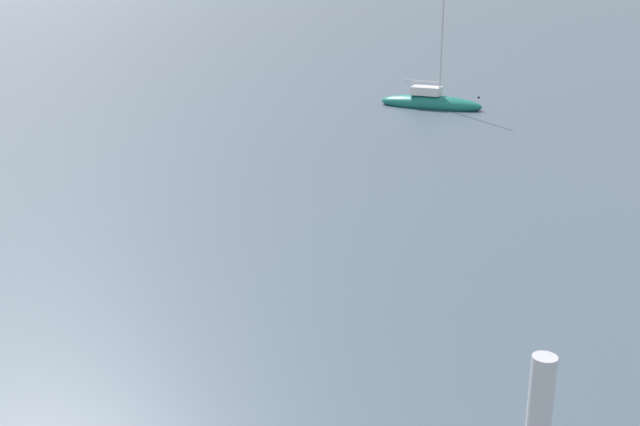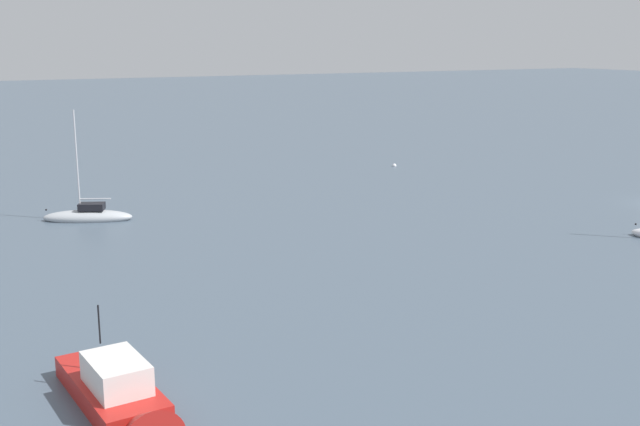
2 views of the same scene
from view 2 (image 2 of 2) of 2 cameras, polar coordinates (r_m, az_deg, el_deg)
sailboat_grey_outer at (r=62.80m, az=-16.74°, el=-0.23°), size 4.68×7.04×8.94m
motorboat_red_near at (r=30.70m, az=-14.40°, el=-13.32°), size 8.20×3.08×4.51m
mooring_buoy_near at (r=86.59m, az=5.50°, el=3.49°), size 0.47×0.47×0.47m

